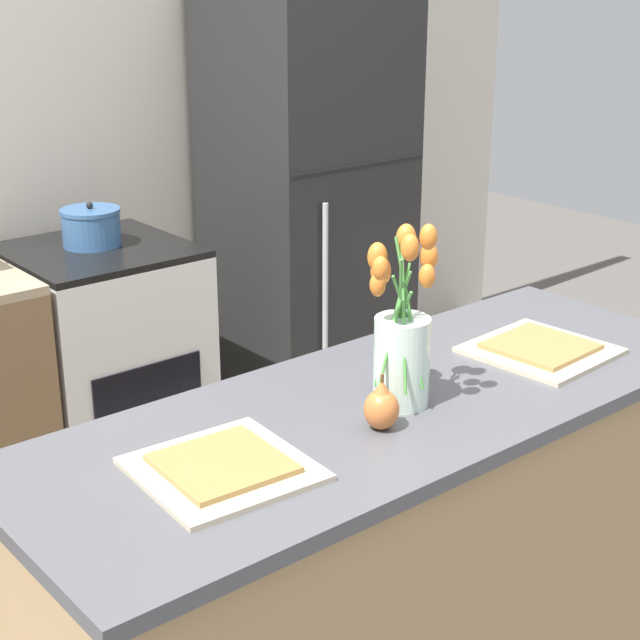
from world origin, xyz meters
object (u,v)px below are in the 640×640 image
Objects in this scene: cooking_pot at (91,227)px; plate_setting_right at (540,349)px; stove_range at (107,366)px; pear_figurine at (381,407)px; plate_setting_left at (223,467)px; refrigerator at (307,207)px; flower_vase at (400,340)px.

plate_setting_right is at bearing -77.02° from cooking_pot.
pear_figurine is at bearing -97.38° from stove_range.
pear_figurine is 0.61m from plate_setting_right.
plate_setting_left is 1.60× the size of cooking_pot.
refrigerator is 8.60× the size of cooking_pot.
plate_setting_right is (0.97, 0.00, 0.00)m from plate_setting_left.
flower_vase is 1.27× the size of plate_setting_left.
plate_setting_left is (-1.54, -1.64, 0.02)m from refrigerator.
flower_vase is at bearing 1.14° from plate_setting_left.
flower_vase is at bearing -93.63° from cooking_pot.
stove_range is 1.74m from flower_vase.
flower_vase is 2.04× the size of cooking_pot.
refrigerator is (0.95, 0.00, 0.45)m from stove_range.
stove_range is 7.22× the size of pear_figurine.
pear_figurine is at bearing -174.62° from plate_setting_right.
flower_vase is 0.17m from pear_figurine.
pear_figurine reaches higher than plate_setting_left.
refrigerator is 14.47× the size of pear_figurine.
stove_range is 2.68× the size of plate_setting_right.
pear_figurine is at bearing -124.57° from refrigerator.
plate_setting_right is (0.61, 0.06, -0.04)m from pear_figurine.
plate_setting_left is at bearing -109.36° from cooking_pot.
cooking_pot is at bearing 82.73° from pear_figurine.
flower_vase is at bearing 30.06° from pear_figurine.
cooking_pot reaches higher than pear_figurine.
stove_range is 1.75m from plate_setting_right.
plate_setting_left is at bearing 180.00° from plate_setting_right.
plate_setting_right is at bearing -76.72° from stove_range.
pear_figurine reaches higher than stove_range.
refrigerator is at bearing 71.06° from plate_setting_right.
refrigerator is 1.95m from flower_vase.
refrigerator reaches higher than cooking_pot.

